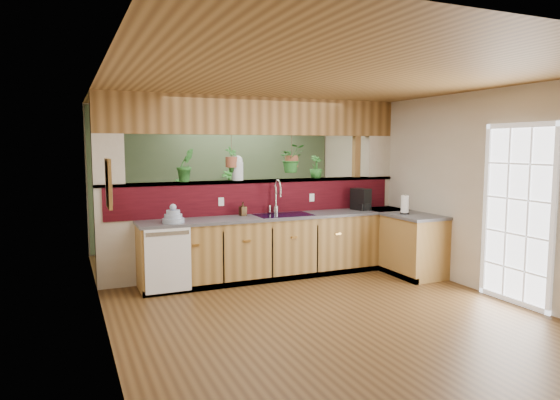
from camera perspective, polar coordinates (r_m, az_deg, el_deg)
name	(u,v)px	position (r m, az deg, el deg)	size (l,w,h in m)	color
ground	(297,296)	(6.43, 1.93, -10.90)	(4.60, 7.00, 0.01)	#4D3317
ceiling	(298,87)	(6.19, 2.02, 12.79)	(4.60, 7.00, 0.01)	brown
wall_back	(217,178)	(9.44, -7.22, 2.56)	(4.60, 0.02, 2.60)	beige
wall_front	(549,245)	(3.40, 28.40, -4.51)	(4.60, 0.02, 2.60)	beige
wall_left	(100,202)	(5.59, -19.84, -0.22)	(0.02, 7.00, 2.60)	beige
wall_right	(443,188)	(7.46, 18.14, 1.35)	(0.02, 7.00, 2.60)	beige
pass_through_partition	(260,193)	(7.43, -2.31, 0.79)	(4.60, 0.21, 2.60)	beige
pass_through_ledge	(258,181)	(7.40, -2.53, 2.16)	(4.60, 0.21, 0.04)	brown
header_beam	(258,116)	(7.40, -2.57, 9.56)	(4.60, 0.15, 0.55)	brown
sage_backwall	(217,178)	(9.42, -7.19, 2.55)	(4.55, 0.02, 2.55)	#485D3F
countertop	(323,244)	(7.44, 4.89, -5.00)	(4.14, 1.52, 0.90)	olive
dishwasher	(168,260)	(6.48, -12.66, -6.74)	(0.58, 0.03, 0.82)	white
navy_sink	(284,220)	(7.21, 0.41, -2.32)	(0.82, 0.50, 0.18)	black
french_door	(517,217)	(6.55, 25.44, -1.77)	(0.06, 1.02, 2.16)	white
framed_print	(109,184)	(4.77, -18.98, 1.79)	(0.04, 0.35, 0.45)	olive
faucet	(277,195)	(7.29, -0.37, 0.54)	(0.22, 0.22, 0.50)	#B7B7B2
dish_stack	(173,217)	(6.58, -12.11, -1.91)	(0.28, 0.28, 0.25)	#93A3BE
soap_dispenser	(243,209)	(7.12, -4.28, -1.01)	(0.09, 0.09, 0.20)	#342312
coffee_maker	(361,200)	(7.83, 9.26, -0.01)	(0.18, 0.30, 0.33)	black
paper_towel	(405,205)	(7.50, 14.08, -0.55)	(0.14, 0.14, 0.29)	black
glass_jar	(238,168)	(7.29, -4.86, 3.67)	(0.16, 0.16, 0.36)	silver
ledge_plant_left	(186,165)	(7.08, -10.74, 3.94)	(0.26, 0.21, 0.47)	#276925
ledge_plant_right	(316,167)	(7.79, 4.13, 3.81)	(0.20, 0.20, 0.35)	#276925
hanging_plant_a	(231,151)	(7.25, -5.57, 5.58)	(0.24, 0.20, 0.49)	brown
hanging_plant_b	(292,146)	(7.60, 1.34, 6.16)	(0.43, 0.39, 0.55)	brown
shelving_console	(202,223)	(9.19, -8.87, -2.58)	(1.33, 0.35, 0.89)	black
shelf_plant_a	(181,188)	(9.03, -11.23, 1.34)	(0.21, 0.14, 0.40)	#276925
shelf_plant_b	(229,184)	(9.26, -5.89, 1.84)	(0.28, 0.28, 0.50)	#276925
floor_plant	(286,232)	(8.67, 0.67, -3.73)	(0.71, 0.62, 0.79)	#276925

